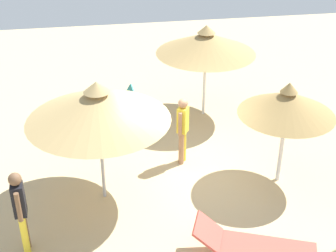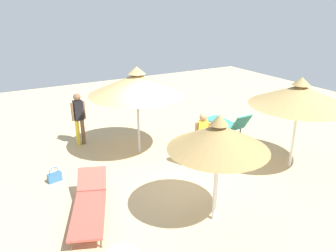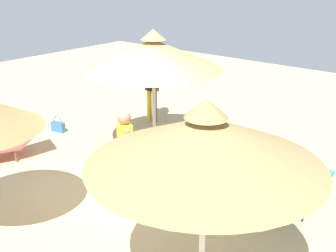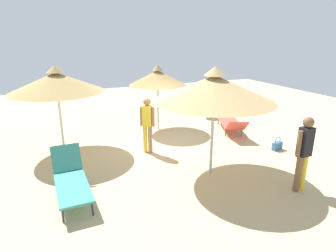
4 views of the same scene
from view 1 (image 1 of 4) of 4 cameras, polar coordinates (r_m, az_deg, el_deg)
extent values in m
cube|color=tan|center=(11.42, 1.04, -6.45)|extent=(24.00, 24.00, 0.10)
cylinder|color=white|center=(13.75, 4.30, 5.55)|extent=(0.07, 0.07, 2.21)
cone|color=tan|center=(13.36, 4.46, 9.66)|extent=(2.72, 2.72, 0.57)
cone|color=tan|center=(13.24, 4.53, 11.23)|extent=(0.49, 0.49, 0.22)
cylinder|color=#B2B2B7|center=(10.32, -7.79, -3.08)|extent=(0.07, 0.07, 2.28)
cone|color=tan|center=(9.79, -8.21, 2.35)|extent=(2.94, 2.94, 0.63)
cone|color=tan|center=(9.61, -8.39, 4.55)|extent=(0.53, 0.53, 0.22)
cylinder|color=white|center=(11.10, 13.24, -1.56)|extent=(0.09, 0.09, 2.14)
cone|color=#997A47|center=(10.67, 13.79, 2.62)|extent=(2.10, 2.10, 0.53)
cone|color=#997A47|center=(10.52, 14.02, 4.40)|extent=(0.38, 0.38, 0.22)
cube|color=#CC4C3F|center=(9.35, 11.62, -13.96)|extent=(1.87, 1.28, 0.05)
cylinder|color=brown|center=(9.73, 16.00, -13.90)|extent=(0.04, 0.04, 0.28)
cylinder|color=brown|center=(9.67, 7.14, -13.08)|extent=(0.04, 0.04, 0.28)
cube|color=#CC4C3F|center=(9.23, 4.70, -12.25)|extent=(0.73, 0.82, 0.41)
cube|color=teal|center=(13.69, -8.62, 1.73)|extent=(1.56, 0.73, 0.05)
cylinder|color=#2D2D33|center=(13.52, -11.18, 0.19)|extent=(0.04, 0.04, 0.34)
cylinder|color=#2D2D33|center=(14.02, -11.27, 1.28)|extent=(0.04, 0.04, 0.34)
cylinder|color=#2D2D33|center=(13.57, -5.76, 0.75)|extent=(0.04, 0.04, 0.34)
cylinder|color=#2D2D33|center=(14.06, -6.04, 1.81)|extent=(0.04, 0.04, 0.34)
cube|color=teal|center=(13.62, -4.79, 3.25)|extent=(0.40, 0.68, 0.58)
cylinder|color=#A57554|center=(11.71, 1.56, -2.64)|extent=(0.13, 0.13, 0.85)
cylinder|color=yellow|center=(11.84, 1.82, -2.27)|extent=(0.13, 0.13, 0.85)
cube|color=yellow|center=(11.41, 1.75, 0.72)|extent=(0.32, 0.34, 0.64)
sphere|color=#A57554|center=(11.20, 1.78, 2.67)|extent=(0.23, 0.23, 0.23)
cylinder|color=#A57554|center=(11.27, 1.43, 0.21)|extent=(0.09, 0.09, 0.59)
cylinder|color=#A57554|center=(11.57, 2.05, 1.01)|extent=(0.09, 0.09, 0.59)
cylinder|color=yellow|center=(9.61, -16.41, -12.19)|extent=(0.13, 0.13, 0.88)
cylinder|color=brown|center=(9.75, -16.39, -11.51)|extent=(0.13, 0.13, 0.88)
cube|color=black|center=(9.21, -17.07, -8.23)|extent=(0.24, 0.29, 0.66)
sphere|color=brown|center=(8.96, -17.48, -5.96)|extent=(0.24, 0.24, 0.24)
cylinder|color=brown|center=(9.07, -17.08, -9.07)|extent=(0.09, 0.09, 0.60)
cylinder|color=brown|center=(9.38, -17.02, -7.66)|extent=(0.09, 0.09, 0.60)
camera|label=2|loc=(10.30, 50.81, 6.79)|focal=35.13mm
camera|label=3|loc=(16.41, 15.80, 18.99)|focal=46.38mm
camera|label=4|loc=(13.97, -34.18, 11.12)|focal=30.30mm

